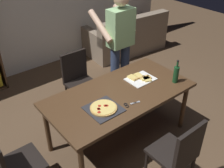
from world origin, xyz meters
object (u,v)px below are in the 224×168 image
(chair_left_end, at_px, (12,163))
(wine_bottle, at_px, (176,74))
(couch, at_px, (126,38))
(kitchen_scissors, at_px, (129,104))
(person_serving_pizza, at_px, (120,42))
(pepperoni_pizza_on_tray, at_px, (104,108))
(dining_table, at_px, (120,97))
(chair_near_camera, at_px, (179,152))
(chair_far_side, at_px, (79,78))

(chair_left_end, distance_m, wine_bottle, 2.16)
(couch, distance_m, kitchen_scissors, 3.02)
(person_serving_pizza, distance_m, pepperoni_pizza_on_tray, 1.32)
(dining_table, distance_m, kitchen_scissors, 0.28)
(chair_near_camera, height_order, chair_left_end, same)
(dining_table, bearing_deg, couch, 46.36)
(chair_near_camera, bearing_deg, couch, 57.16)
(dining_table, relative_size, chair_near_camera, 2.04)
(chair_left_end, xyz_separation_m, person_serving_pizza, (2.02, 0.73, 0.49))
(wine_bottle, bearing_deg, kitchen_scissors, 179.35)
(chair_near_camera, xyz_separation_m, pepperoni_pizza_on_tray, (-0.35, 0.81, 0.25))
(person_serving_pizza, bearing_deg, chair_left_end, -160.14)
(chair_near_camera, distance_m, wine_bottle, 1.05)
(chair_left_end, xyz_separation_m, couch, (3.30, 1.99, -0.21))
(person_serving_pizza, bearing_deg, couch, 44.54)
(person_serving_pizza, bearing_deg, chair_far_side, 160.36)
(chair_near_camera, height_order, kitchen_scissors, chair_near_camera)
(pepperoni_pizza_on_tray, relative_size, kitchen_scissors, 1.84)
(chair_near_camera, height_order, pepperoni_pizza_on_tray, chair_near_camera)
(person_serving_pizza, relative_size, wine_bottle, 5.54)
(chair_far_side, relative_size, pepperoni_pizza_on_tray, 2.46)
(dining_table, bearing_deg, chair_near_camera, -90.00)
(chair_far_side, xyz_separation_m, person_serving_pizza, (0.62, -0.22, 0.49))
(dining_table, xyz_separation_m, chair_left_end, (-1.40, 0.00, -0.17))
(pepperoni_pizza_on_tray, bearing_deg, chair_near_camera, -66.43)
(couch, height_order, kitchen_scissors, couch)
(chair_left_end, xyz_separation_m, pepperoni_pizza_on_tray, (1.05, -0.14, 0.25))
(chair_left_end, relative_size, wine_bottle, 2.85)
(chair_left_end, bearing_deg, chair_near_camera, -34.10)
(chair_far_side, xyz_separation_m, kitchen_scissors, (-0.07, -1.21, 0.24))
(chair_far_side, height_order, wine_bottle, wine_bottle)
(chair_left_end, bearing_deg, kitchen_scissors, -10.93)
(dining_table, distance_m, couch, 2.77)
(dining_table, bearing_deg, person_serving_pizza, 49.77)
(person_serving_pizza, relative_size, pepperoni_pizza_on_tray, 4.79)
(dining_table, xyz_separation_m, chair_far_side, (0.00, 0.95, -0.17))
(wine_bottle, distance_m, kitchen_scissors, 0.80)
(couch, xyz_separation_m, person_serving_pizza, (-1.28, -1.26, 0.70))
(dining_table, height_order, pepperoni_pizza_on_tray, pepperoni_pizza_on_tray)
(chair_near_camera, relative_size, person_serving_pizza, 0.51)
(kitchen_scissors, bearing_deg, pepperoni_pizza_on_tray, 157.04)
(person_serving_pizza, height_order, kitchen_scissors, person_serving_pizza)
(chair_near_camera, height_order, couch, chair_near_camera)
(chair_near_camera, xyz_separation_m, kitchen_scissors, (-0.07, 0.69, 0.24))
(couch, bearing_deg, chair_left_end, -148.93)
(couch, relative_size, pepperoni_pizza_on_tray, 4.82)
(pepperoni_pizza_on_tray, bearing_deg, chair_left_end, 172.52)
(pepperoni_pizza_on_tray, bearing_deg, dining_table, 21.24)
(dining_table, bearing_deg, chair_far_side, 90.00)
(chair_far_side, distance_m, kitchen_scissors, 1.23)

